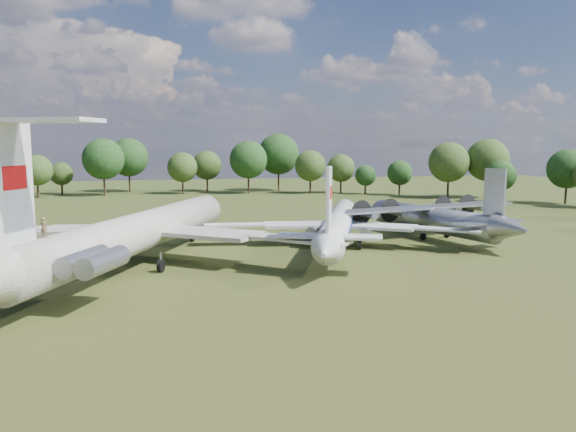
{
  "coord_description": "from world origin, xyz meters",
  "views": [
    {
      "loc": [
        -1.14,
        -62.08,
        12.98
      ],
      "look_at": [
        12.95,
        -1.3,
        5.0
      ],
      "focal_mm": 35.0,
      "sensor_mm": 36.0,
      "label": 1
    }
  ],
  "objects": [
    {
      "name": "tu104_jet",
      "position": [
        20.81,
        4.52,
        2.29
      ],
      "size": [
        48.87,
        55.3,
        4.58
      ],
      "primitive_type": null,
      "rotation": [
        0.0,
        0.0,
        -0.38
      ],
      "color": "silver",
      "rests_on": "ground"
    },
    {
      "name": "il62_airliner",
      "position": [
        -3.28,
        -1.0,
        2.89
      ],
      "size": [
        65.46,
        72.25,
        5.77
      ],
      "primitive_type": null,
      "rotation": [
        0.0,
        0.0,
        -0.42
      ],
      "color": "silver",
      "rests_on": "ground"
    },
    {
      "name": "person_on_il62",
      "position": [
        -9.93,
        -15.73,
        6.58
      ],
      "size": [
        0.7,
        0.62,
        1.61
      ],
      "primitive_type": "imported",
      "rotation": [
        0.0,
        0.0,
        2.64
      ],
      "color": "olive",
      "rests_on": "il62_airliner"
    },
    {
      "name": "ground",
      "position": [
        0.0,
        0.0,
        0.0
      ],
      "size": [
        300.0,
        300.0,
        0.0
      ],
      "primitive_type": "plane",
      "color": "#254216",
      "rests_on": "ground"
    },
    {
      "name": "an12_transport",
      "position": [
        35.72,
        8.67,
        2.2
      ],
      "size": [
        37.13,
        39.68,
        4.39
      ],
      "primitive_type": null,
      "rotation": [
        0.0,
        0.0,
        0.25
      ],
      "color": "#A5A7AD",
      "rests_on": "ground"
    }
  ]
}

